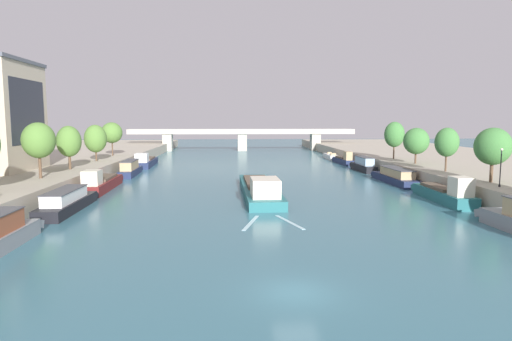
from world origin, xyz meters
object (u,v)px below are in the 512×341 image
moored_boat_left_upstream (146,162)px  tree_right_second (416,141)px  tree_left_past_mid (95,139)px  tree_right_by_lamp (447,142)px  tree_right_distant (493,146)px  moored_boat_right_near (445,193)px  tree_left_midway (39,140)px  moored_boat_right_far (395,177)px  moored_boat_left_end (101,183)px  bridge_far (242,137)px  barge_midriver (260,188)px  moored_boat_right_upstream (331,157)px  tree_left_nearest (112,133)px  moored_boat_right_lone (363,165)px  lamppost_right_bank (501,166)px  tree_right_third (394,135)px  moored_boat_left_lone (67,202)px  moored_boat_left_near (130,169)px  moored_boat_right_downstream (343,160)px  tree_left_far (69,141)px

moored_boat_left_upstream → tree_right_second: size_ratio=2.66×
tree_left_past_mid → tree_right_by_lamp: size_ratio=1.04×
tree_left_past_mid → tree_right_distant: 61.04m
moored_boat_right_near → tree_left_midway: bearing=173.1°
tree_right_distant → tree_right_by_lamp: (0.05, 10.80, -0.06)m
moored_boat_right_far → moored_boat_left_end: bearing=-174.2°
bridge_far → barge_midriver: bearing=-89.9°
moored_boat_right_upstream → tree_left_nearest: size_ratio=1.63×
moored_boat_right_lone → lamppost_right_bank: bearing=-83.6°
tree_right_second → tree_right_third: size_ratio=0.86×
tree_left_past_mid → moored_boat_right_upstream: bearing=30.4°
barge_midriver → bridge_far: bearing=90.1°
moored_boat_left_lone → moored_boat_left_near: (-0.30, 30.30, 0.10)m
tree_right_distant → tree_right_by_lamp: tree_right_distant is taller
moored_boat_right_lone → moored_boat_right_far: bearing=-89.6°
tree_right_third → moored_boat_right_downstream: bearing=111.1°
moored_boat_left_near → tree_right_second: size_ratio=2.11×
bridge_far → moored_boat_left_upstream: bearing=-115.2°
moored_boat_left_end → tree_left_far: tree_left_far is taller
moored_boat_right_downstream → bridge_far: bridge_far is taller
tree_left_nearest → tree_left_far: bearing=-89.1°
moored_boat_right_upstream → tree_left_far: 63.47m
tree_left_past_mid → tree_right_by_lamp: (53.45, -18.78, 0.15)m
moored_boat_left_end → tree_right_second: tree_right_second is taller
moored_boat_right_far → tree_right_distant: size_ratio=2.23×
lamppost_right_bank → tree_left_nearest: bearing=139.7°
moored_boat_left_end → tree_right_third: tree_right_third is taller
moored_boat_left_near → bridge_far: 64.06m
moored_boat_left_end → bridge_far: bearing=74.5°
tree_right_by_lamp → tree_left_nearest: bearing=150.6°
moored_boat_right_upstream → tree_right_by_lamp: 47.63m
moored_boat_right_downstream → tree_left_far: size_ratio=1.81×
moored_boat_right_near → lamppost_right_bank: bearing=-47.5°
tree_left_nearest → tree_right_distant: (53.63, -41.08, -0.50)m
tree_left_nearest → moored_boat_left_lone: bearing=-81.3°
moored_boat_left_upstream → tree_left_nearest: bearing=-158.3°
tree_left_nearest → lamppost_right_bank: 68.87m
lamppost_right_bank → moored_boat_left_lone: bearing=178.2°
moored_boat_left_near → moored_boat_right_lone: bearing=4.9°
moored_boat_right_lone → tree_left_midway: bearing=-152.3°
tree_right_third → moored_boat_right_far: bearing=-109.5°
tree_left_nearest → tree_right_third: bearing=-10.6°
moored_boat_left_lone → lamppost_right_bank: 46.05m
moored_boat_right_near → moored_boat_right_far: (0.02, 15.47, -0.04)m
moored_boat_right_far → tree_left_past_mid: (-48.44, 13.33, 5.30)m
moored_boat_left_upstream → moored_boat_right_near: bearing=-45.1°
moored_boat_right_near → tree_left_far: (-48.28, 15.79, 5.41)m
barge_midriver → moored_boat_right_upstream: barge_midriver is taller
moored_boat_right_downstream → moored_boat_right_upstream: bearing=90.0°
moored_boat_right_lone → moored_boat_right_upstream: (-0.26, 25.82, -0.52)m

